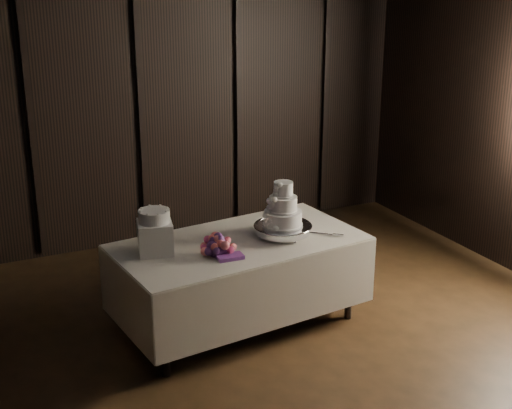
# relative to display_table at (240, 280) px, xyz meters

# --- Properties ---
(room) EXTENTS (6.08, 7.08, 3.08)m
(room) POSITION_rel_display_table_xyz_m (-0.12, -1.29, 1.08)
(room) COLOR black
(room) RESTS_ON ground
(display_table) EXTENTS (2.09, 1.25, 0.76)m
(display_table) POSITION_rel_display_table_xyz_m (0.00, 0.00, 0.00)
(display_table) COLOR beige
(display_table) RESTS_ON ground
(cake_stand) EXTENTS (0.59, 0.59, 0.09)m
(cake_stand) POSITION_rel_display_table_xyz_m (0.37, -0.04, 0.39)
(cake_stand) COLOR silver
(cake_stand) RESTS_ON display_table
(wedding_cake) EXTENTS (0.36, 0.31, 0.37)m
(wedding_cake) POSITION_rel_display_table_xyz_m (0.35, -0.06, 0.58)
(wedding_cake) COLOR white
(wedding_cake) RESTS_ON cake_stand
(bouquet) EXTENTS (0.34, 0.43, 0.20)m
(bouquet) POSITION_rel_display_table_xyz_m (-0.26, -0.18, 0.41)
(bouquet) COLOR #E05A59
(bouquet) RESTS_ON display_table
(box_pedestal) EXTENTS (0.31, 0.31, 0.25)m
(box_pedestal) POSITION_rel_display_table_xyz_m (-0.68, 0.07, 0.47)
(box_pedestal) COLOR white
(box_pedestal) RESTS_ON display_table
(small_cake) EXTENTS (0.30, 0.30, 0.10)m
(small_cake) POSITION_rel_display_table_xyz_m (-0.68, 0.07, 0.64)
(small_cake) COLOR white
(small_cake) RESTS_ON box_pedestal
(cake_knife) EXTENTS (0.29, 0.26, 0.01)m
(cake_knife) POSITION_rel_display_table_xyz_m (0.64, -0.12, 0.35)
(cake_knife) COLOR silver
(cake_knife) RESTS_ON display_table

